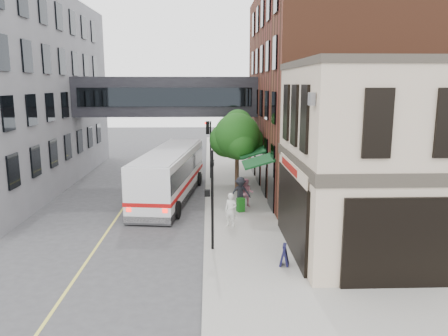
{
  "coord_description": "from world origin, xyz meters",
  "views": [
    {
      "loc": [
        0.26,
        -16.66,
        7.47
      ],
      "look_at": [
        0.99,
        4.23,
        3.43
      ],
      "focal_mm": 35.0,
      "sensor_mm": 36.0,
      "label": 1
    }
  ],
  "objects": [
    {
      "name": "newspaper_box",
      "position": [
        2.09,
        7.8,
        0.55
      ],
      "size": [
        0.51,
        0.48,
        0.8
      ],
      "primitive_type": "cube",
      "rotation": [
        0.0,
        0.0,
        0.39
      ],
      "color": "#145B15",
      "rests_on": "sidewalk_main"
    },
    {
      "name": "lane_marking",
      "position": [
        -5.0,
        10.0,
        0.01
      ],
      "size": [
        0.12,
        40.0,
        0.01
      ],
      "primitive_type": "cube",
      "color": "#D8CC4C",
      "rests_on": "ground"
    },
    {
      "name": "sidewalk_main",
      "position": [
        2.0,
        14.0,
        0.07
      ],
      "size": [
        4.0,
        60.0,
        0.15
      ],
      "primitive_type": "cube",
      "color": "gray",
      "rests_on": "ground"
    },
    {
      "name": "street_sign_pole",
      "position": [
        0.39,
        7.0,
        1.93
      ],
      "size": [
        0.08,
        0.75,
        3.0
      ],
      "color": "gray",
      "rests_on": "sidewalk_main"
    },
    {
      "name": "bus",
      "position": [
        -2.29,
        11.46,
        1.78
      ],
      "size": [
        4.1,
        12.07,
        3.18
      ],
      "color": "white",
      "rests_on": "ground"
    },
    {
      "name": "skyway_bridge",
      "position": [
        -3.0,
        18.0,
        6.5
      ],
      "size": [
        14.0,
        3.18,
        3.0
      ],
      "color": "black",
      "rests_on": "ground"
    },
    {
      "name": "corner_building",
      "position": [
        8.97,
        2.0,
        4.21
      ],
      "size": [
        10.19,
        8.12,
        8.45
      ],
      "color": "beige",
      "rests_on": "ground"
    },
    {
      "name": "sandwich_board",
      "position": [
        3.32,
        0.09,
        0.59
      ],
      "size": [
        0.42,
        0.55,
        0.88
      ],
      "primitive_type": "cube",
      "rotation": [
        0.0,
        0.0,
        -0.23
      ],
      "color": "#111133",
      "rests_on": "sidewalk_main"
    },
    {
      "name": "traffic_signal_near",
      "position": [
        0.37,
        2.0,
        2.98
      ],
      "size": [
        0.44,
        0.22,
        4.6
      ],
      "color": "black",
      "rests_on": "sidewalk_main"
    },
    {
      "name": "traffic_signal_far",
      "position": [
        0.26,
        17.0,
        3.34
      ],
      "size": [
        0.53,
        0.28,
        4.5
      ],
      "color": "black",
      "rests_on": "sidewalk_main"
    },
    {
      "name": "pedestrian_a",
      "position": [
        1.37,
        5.12,
        1.03
      ],
      "size": [
        0.76,
        0.65,
        1.77
      ],
      "primitive_type": "imported",
      "rotation": [
        0.0,
        0.0,
        -0.42
      ],
      "color": "white",
      "rests_on": "sidewalk_main"
    },
    {
      "name": "brick_building",
      "position": [
        9.98,
        15.0,
        6.99
      ],
      "size": [
        13.76,
        18.0,
        14.0
      ],
      "color": "#5B2E1C",
      "rests_on": "ground"
    },
    {
      "name": "pedestrian_b",
      "position": [
        2.52,
        8.78,
        1.02
      ],
      "size": [
        0.95,
        0.79,
        1.74
      ],
      "primitive_type": "imported",
      "rotation": [
        0.0,
        0.0,
        -0.17
      ],
      "color": "pink",
      "rests_on": "sidewalk_main"
    },
    {
      "name": "pedestrian_c",
      "position": [
        2.13,
        8.55,
        1.09
      ],
      "size": [
        1.29,
        0.83,
        1.88
      ],
      "primitive_type": "imported",
      "rotation": [
        0.0,
        0.0,
        0.11
      ],
      "color": "black",
      "rests_on": "sidewalk_main"
    },
    {
      "name": "street_tree",
      "position": [
        2.19,
        13.22,
        3.91
      ],
      "size": [
        3.8,
        3.2,
        5.6
      ],
      "color": "#382619",
      "rests_on": "sidewalk_main"
    },
    {
      "name": "ground",
      "position": [
        0.0,
        0.0,
        0.0
      ],
      "size": [
        120.0,
        120.0,
        0.0
      ],
      "primitive_type": "plane",
      "color": "#38383A",
      "rests_on": "ground"
    }
  ]
}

